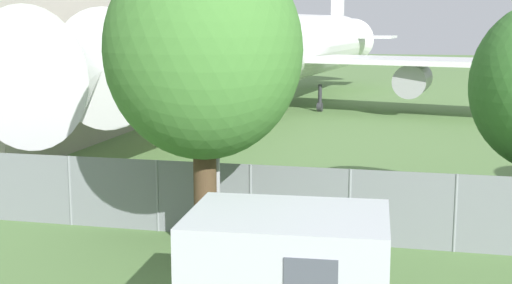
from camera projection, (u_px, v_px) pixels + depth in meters
name	position (u px, v px, depth m)	size (l,w,h in m)	color
perimeter_fence	(251.00, 201.00, 18.33)	(56.07, 0.07, 1.93)	gray
airplane	(273.00, 50.00, 43.40)	(39.31, 48.40, 12.59)	white
portable_cabin	(288.00, 278.00, 12.34)	(3.56, 2.74, 2.30)	silver
tree_near_hangar	(203.00, 52.00, 16.27)	(4.56, 4.56, 7.39)	#4C3823
light_mast	(216.00, 63.00, 16.51)	(0.44, 0.44, 7.45)	#99999E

